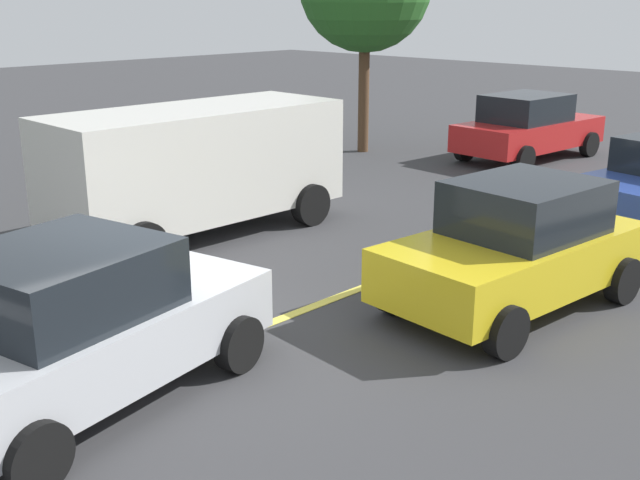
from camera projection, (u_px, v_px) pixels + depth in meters
name	position (u px, v px, depth m)	size (l,w,h in m)	color
ground_plane	(173.00, 361.00, 8.92)	(80.00, 80.00, 0.00)	#38383A
lane_marking_centre	(349.00, 293.00, 10.97)	(28.00, 0.16, 0.01)	#E0D14C
white_van	(195.00, 162.00, 13.41)	(5.24, 2.34, 2.20)	silver
car_red_approaching	(528.00, 127.00, 19.89)	(4.41, 2.25, 1.66)	red
car_yellow_behind_van	(516.00, 247.00, 10.25)	(3.96, 2.25, 1.71)	gold
car_silver_mid_road	(77.00, 324.00, 7.85)	(4.21, 2.69, 1.68)	#B7BABF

